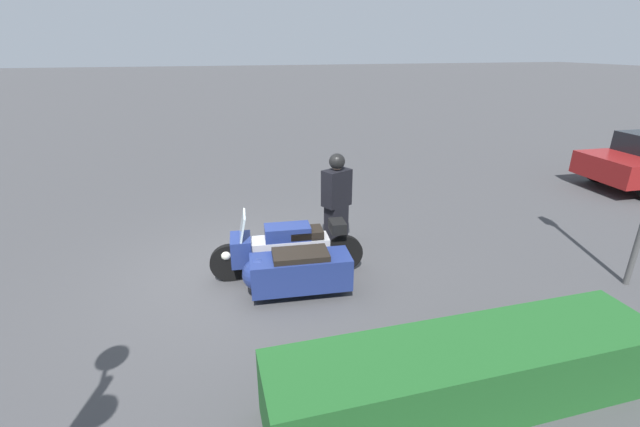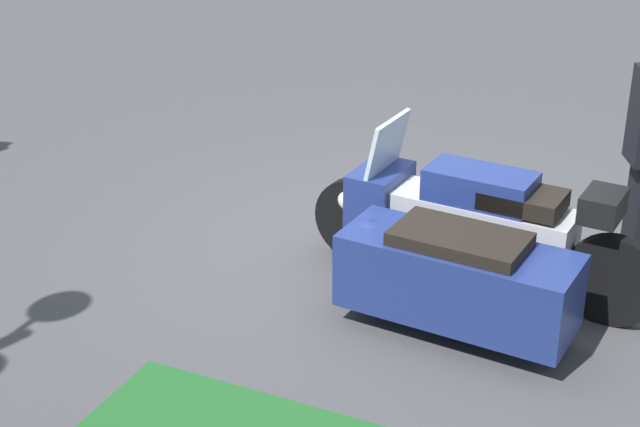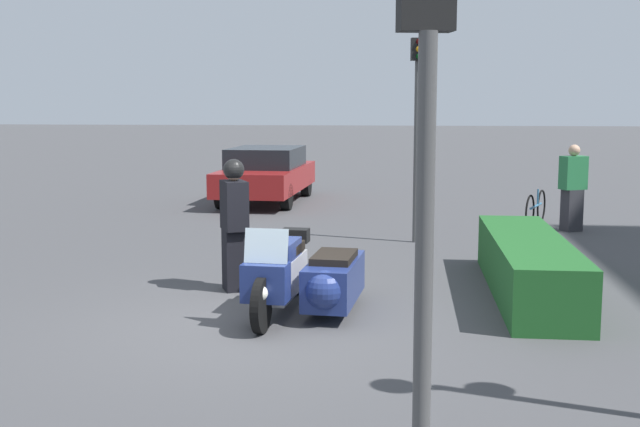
% 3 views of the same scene
% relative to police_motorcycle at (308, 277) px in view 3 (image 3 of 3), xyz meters
% --- Properties ---
extents(ground_plane, '(160.00, 160.00, 0.00)m').
position_rel_police_motorcycle_xyz_m(ground_plane, '(0.62, -0.56, -0.46)').
color(ground_plane, '#424244').
extents(police_motorcycle, '(2.52, 1.33, 1.15)m').
position_rel_police_motorcycle_xyz_m(police_motorcycle, '(0.00, 0.00, 0.00)').
color(police_motorcycle, black).
rests_on(police_motorcycle, ground).
extents(officer_rider, '(0.57, 0.48, 1.81)m').
position_rel_police_motorcycle_xyz_m(officer_rider, '(-1.14, -1.15, 0.50)').
color(officer_rider, black).
rests_on(officer_rider, ground).
extents(hedge_bush_curbside, '(4.25, 0.95, 0.77)m').
position_rel_police_motorcycle_xyz_m(hedge_bush_curbside, '(-1.35, 2.83, -0.08)').
color(hedge_bush_curbside, '#1E5623').
rests_on(hedge_bush_curbside, ground).
extents(traffic_light_near, '(0.22, 0.28, 3.30)m').
position_rel_police_motorcycle_xyz_m(traffic_light_near, '(5.64, 1.25, 1.72)').
color(traffic_light_near, '#4C4C4C').
rests_on(traffic_light_near, ground).
extents(traffic_light_far, '(0.22, 0.28, 3.71)m').
position_rel_police_motorcycle_xyz_m(traffic_light_far, '(-5.22, 1.36, 1.95)').
color(traffic_light_far, '#4C4C4C').
rests_on(traffic_light_far, ground).
extents(parked_car_background, '(4.73, 2.01, 1.42)m').
position_rel_police_motorcycle_xyz_m(parked_car_background, '(-10.87, -2.41, 0.30)').
color(parked_car_background, maroon).
rests_on(parked_car_background, ground).
extents(pedestrian_bystander, '(0.48, 0.57, 1.74)m').
position_rel_police_motorcycle_xyz_m(pedestrian_bystander, '(-6.90, 4.50, 0.41)').
color(pedestrian_bystander, '#2D2D33').
rests_on(pedestrian_bystander, ground).
extents(bicycle_parked, '(1.68, 0.69, 0.77)m').
position_rel_police_motorcycle_xyz_m(bicycle_parked, '(-7.57, 3.90, -0.11)').
color(bicycle_parked, black).
rests_on(bicycle_parked, ground).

